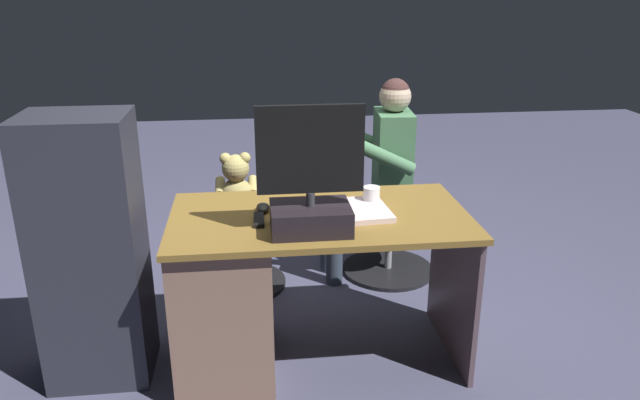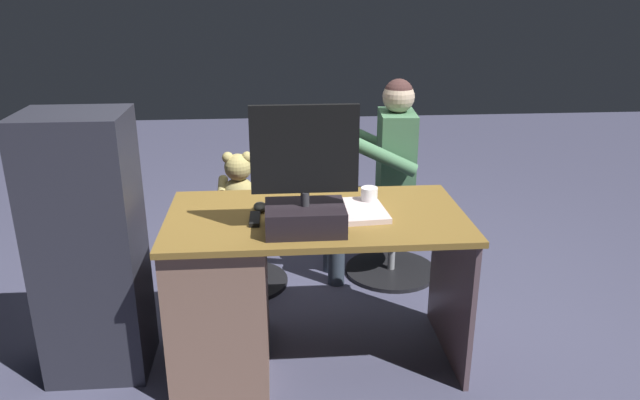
% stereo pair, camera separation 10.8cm
% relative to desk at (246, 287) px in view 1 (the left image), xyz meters
% --- Properties ---
extents(ground_plane, '(10.00, 10.00, 0.00)m').
position_rel_desk_xyz_m(ground_plane, '(-0.34, -0.42, -0.40)').
color(ground_plane, '#43435C').
extents(desk, '(1.33, 0.72, 0.74)m').
position_rel_desk_xyz_m(desk, '(0.00, 0.00, 0.00)').
color(desk, brown).
rests_on(desk, ground_plane).
extents(monitor, '(0.43, 0.24, 0.53)m').
position_rel_desk_xyz_m(monitor, '(-0.28, 0.17, 0.49)').
color(monitor, black).
rests_on(monitor, desk).
extents(keyboard, '(0.42, 0.14, 0.02)m').
position_rel_desk_xyz_m(keyboard, '(-0.40, -0.08, 0.35)').
color(keyboard, black).
rests_on(keyboard, desk).
extents(computer_mouse, '(0.06, 0.10, 0.04)m').
position_rel_desk_xyz_m(computer_mouse, '(-0.09, -0.07, 0.36)').
color(computer_mouse, '#2D2C27').
rests_on(computer_mouse, desk).
extents(cup, '(0.08, 0.08, 0.09)m').
position_rel_desk_xyz_m(cup, '(-0.59, -0.10, 0.39)').
color(cup, white).
rests_on(cup, desk).
extents(tv_remote, '(0.05, 0.15, 0.02)m').
position_rel_desk_xyz_m(tv_remote, '(-0.07, 0.06, 0.35)').
color(tv_remote, black).
rests_on(tv_remote, desk).
extents(notebook_binder, '(0.24, 0.32, 0.02)m').
position_rel_desk_xyz_m(notebook_binder, '(-0.54, -0.00, 0.35)').
color(notebook_binder, beige).
rests_on(notebook_binder, desk).
extents(office_chair_teddy, '(0.53, 0.53, 0.47)m').
position_rel_desk_xyz_m(office_chair_teddy, '(0.04, -0.78, -0.13)').
color(office_chair_teddy, black).
rests_on(office_chair_teddy, ground_plane).
extents(teddy_bear, '(0.24, 0.24, 0.35)m').
position_rel_desk_xyz_m(teddy_bear, '(0.04, -0.79, 0.23)').
color(teddy_bear, tan).
rests_on(teddy_bear, office_chair_teddy).
extents(visitor_chair, '(0.56, 0.56, 0.47)m').
position_rel_desk_xyz_m(visitor_chair, '(-0.87, -0.86, -0.13)').
color(visitor_chair, black).
rests_on(visitor_chair, ground_plane).
extents(person, '(0.53, 0.50, 1.20)m').
position_rel_desk_xyz_m(person, '(-0.79, -0.85, 0.31)').
color(person, '#477550').
rests_on(person, ground_plane).
extents(equipment_rack, '(0.44, 0.36, 1.21)m').
position_rel_desk_xyz_m(equipment_rack, '(0.66, -0.00, 0.21)').
color(equipment_rack, '#292A34').
rests_on(equipment_rack, ground_plane).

